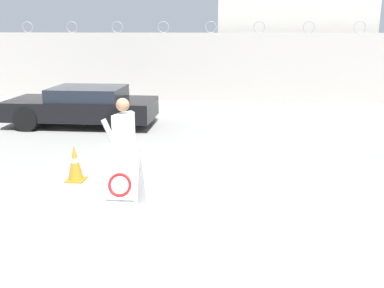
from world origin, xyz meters
name	(u,v)px	position (x,y,z in m)	size (l,w,h in m)	color
ground_plane	(169,203)	(0.00, 0.00, 0.00)	(90.00, 90.00, 0.00)	gray
perimeter_wall	(210,67)	(0.00, 11.15, 1.40)	(36.00, 0.30, 3.24)	#ADA8A0
building_block	(286,37)	(3.58, 16.25, 2.55)	(6.70, 7.98, 5.09)	beige
barricade_sign	(123,180)	(-0.65, -0.53, 0.59)	(0.59, 0.84, 1.18)	white
security_guard	(124,143)	(-0.81, 0.21, 1.02)	(0.49, 0.64, 1.81)	black
traffic_cone_near	(75,163)	(-2.03, 0.95, 0.36)	(0.35, 0.35, 0.73)	orange
parked_car_front_coupe	(83,106)	(-3.61, 5.84, 0.63)	(4.52, 2.05, 1.22)	black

